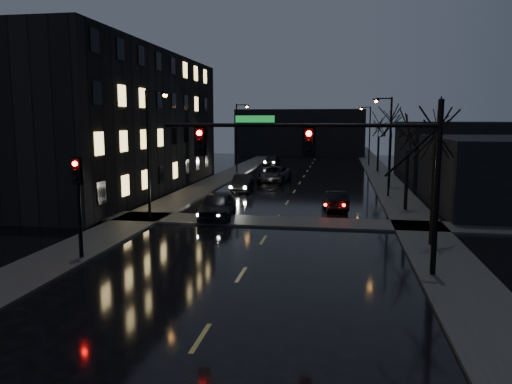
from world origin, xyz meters
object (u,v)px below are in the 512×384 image
at_px(oncoming_car_a, 217,206).
at_px(lead_car, 335,200).
at_px(oncoming_car_c, 274,174).
at_px(oncoming_car_b, 243,183).
at_px(oncoming_car_d, 272,161).

height_order(oncoming_car_a, lead_car, oncoming_car_a).
relative_size(oncoming_car_a, lead_car, 1.23).
height_order(oncoming_car_c, lead_car, oncoming_car_c).
height_order(oncoming_car_b, lead_car, oncoming_car_b).
xyz_separation_m(oncoming_car_c, lead_car, (6.20, -14.72, -0.12)).
bearing_deg(oncoming_car_a, lead_car, 25.63).
relative_size(oncoming_car_d, lead_car, 1.14).
bearing_deg(oncoming_car_a, oncoming_car_b, 87.19).
bearing_deg(oncoming_car_c, oncoming_car_a, -87.34).
height_order(oncoming_car_a, oncoming_car_d, oncoming_car_a).
relative_size(oncoming_car_a, oncoming_car_d, 1.08).
bearing_deg(lead_car, oncoming_car_d, -82.78).
bearing_deg(oncoming_car_b, oncoming_car_c, 72.05).
distance_m(oncoming_car_b, lead_car, 11.14).
relative_size(oncoming_car_c, lead_car, 1.40).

